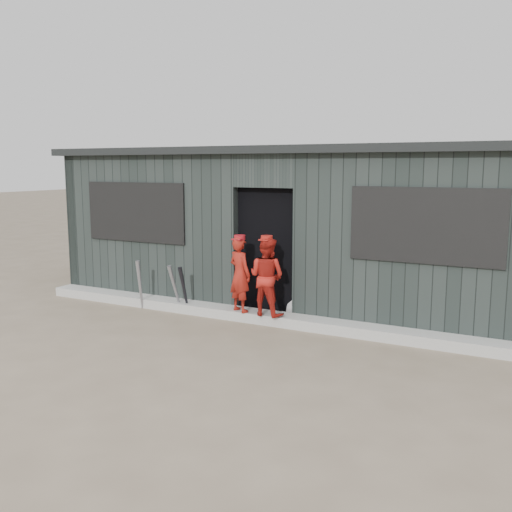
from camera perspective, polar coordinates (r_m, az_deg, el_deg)
The scene contains 9 objects.
ground at distance 7.19m, azimuth -6.77°, elevation -9.91°, with size 80.00×80.00×0.00m, color #70604D.
curb at distance 8.66m, azimuth 0.06°, elevation -6.04°, with size 8.00×0.36×0.15m, color #A2A29D.
bat_left at distance 9.48m, azimuth -11.53°, elevation -2.82°, with size 0.07×0.07×0.82m, color gray.
bat_mid at distance 9.19m, azimuth -8.10°, elevation -3.22°, with size 0.07×0.07×0.80m, color gray.
bat_right at distance 9.11m, azimuth -7.20°, elevation -3.37°, with size 0.07×0.07×0.78m, color black.
player_red_left at distance 8.53m, azimuth -1.62°, elevation -1.85°, with size 0.41×0.27×1.13m, color maroon.
player_red_right at distance 8.32m, azimuth 1.07°, elevation -2.06°, with size 0.56×0.44×1.15m, color #B01E15.
player_grey_back at distance 8.75m, azimuth 4.35°, elevation -2.61°, with size 0.55×0.36×1.13m, color silver.
dugout at distance 9.94m, azimuth 4.57°, elevation 3.00°, with size 8.30×3.30×2.62m.
Camera 1 is at (3.87, -5.59, 2.32)m, focal length 40.00 mm.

